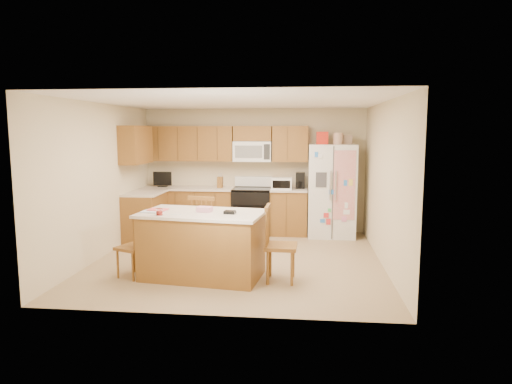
# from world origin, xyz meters

# --- Properties ---
(ground) EXTENTS (4.50, 4.50, 0.00)m
(ground) POSITION_xyz_m (0.00, 0.00, 0.00)
(ground) COLOR #937F58
(ground) RESTS_ON ground
(room_shell) EXTENTS (4.60, 4.60, 2.52)m
(room_shell) POSITION_xyz_m (0.00, 0.00, 1.44)
(room_shell) COLOR beige
(room_shell) RESTS_ON ground
(cabinetry) EXTENTS (3.36, 1.56, 2.15)m
(cabinetry) POSITION_xyz_m (-0.98, 1.79, 0.91)
(cabinetry) COLOR olive
(cabinetry) RESTS_ON ground
(stove) EXTENTS (0.76, 0.65, 1.13)m
(stove) POSITION_xyz_m (0.00, 1.94, 0.47)
(stove) COLOR black
(stove) RESTS_ON ground
(refrigerator) EXTENTS (0.90, 0.79, 2.04)m
(refrigerator) POSITION_xyz_m (1.57, 1.87, 0.92)
(refrigerator) COLOR white
(refrigerator) RESTS_ON ground
(island) EXTENTS (1.81, 1.20, 1.02)m
(island) POSITION_xyz_m (-0.38, -0.90, 0.47)
(island) COLOR olive
(island) RESTS_ON ground
(windsor_chair_left) EXTENTS (0.50, 0.51, 0.92)m
(windsor_chair_left) POSITION_xyz_m (-1.33, -1.01, 0.44)
(windsor_chair_left) COLOR olive
(windsor_chair_left) RESTS_ON ground
(windsor_chair_back) EXTENTS (0.55, 0.54, 1.07)m
(windsor_chair_back) POSITION_xyz_m (-0.48, -0.20, 0.51)
(windsor_chair_back) COLOR olive
(windsor_chair_back) RESTS_ON ground
(windsor_chair_right) EXTENTS (0.44, 0.46, 1.05)m
(windsor_chair_right) POSITION_xyz_m (0.70, -0.97, 0.50)
(windsor_chair_right) COLOR olive
(windsor_chair_right) RESTS_ON ground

